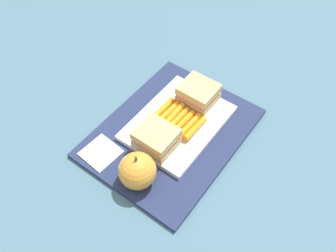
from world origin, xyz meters
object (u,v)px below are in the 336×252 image
Objects in this scene: food_tray at (178,123)px; sandwich_half_right at (156,138)px; sandwich_half_left at (198,93)px; carrot_sticks_bundle at (178,119)px; apple at (137,171)px; paper_napkin at (101,153)px.

food_tray is 0.08m from sandwich_half_right.
food_tray is at bearing 0.00° from sandwich_half_left.
carrot_sticks_bundle is 0.17m from apple.
sandwich_half_left is at bearing 180.00° from food_tray.
sandwich_half_right reaches higher than paper_napkin.
paper_napkin is at bearing -28.17° from carrot_sticks_bundle.
sandwich_half_left is 0.78× the size of carrot_sticks_bundle.
sandwich_half_left reaches higher than paper_napkin.
apple is at bearing 4.79° from sandwich_half_left.
sandwich_half_right is 0.09m from apple.
sandwich_half_left is 0.25m from paper_napkin.
carrot_sticks_bundle is (-0.00, 0.00, 0.01)m from food_tray.
apple is at bearing 13.35° from sandwich_half_right.
sandwich_half_left is 0.08m from carrot_sticks_bundle.
food_tray is 0.08m from sandwich_half_left.
sandwich_half_right is 0.12m from paper_napkin.
apple is (0.16, 0.02, 0.03)m from food_tray.
food_tray is 0.01m from carrot_sticks_bundle.
carrot_sticks_bundle is at bearing 119.25° from food_tray.
sandwich_half_right is at bearing 133.79° from paper_napkin.
apple reaches higher than food_tray.
sandwich_half_right is at bearing 0.00° from food_tray.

